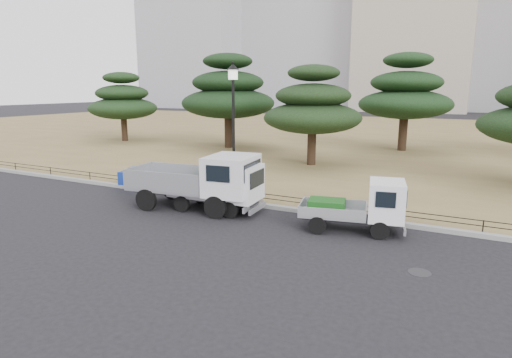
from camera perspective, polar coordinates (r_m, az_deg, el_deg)
The scene contains 14 objects.
ground at distance 15.37m, azimuth -3.40°, elevation -6.14°, with size 220.00×220.00×0.00m, color black.
lawn at distance 44.06m, azimuth 17.20°, elevation 5.39°, with size 120.00×56.00×0.15m, color olive.
curb at distance 17.54m, azimuth 0.89°, elevation -3.53°, with size 120.00×0.25×0.16m, color gray.
truck_large at distance 17.15m, azimuth -7.48°, elevation 0.04°, with size 5.36×2.61×2.25m.
truck_kei_front at distance 16.82m, azimuth -4.55°, elevation -1.17°, with size 3.71×1.78×1.92m.
truck_kei_rear at distance 14.87m, azimuth 13.68°, elevation -3.51°, with size 3.64×2.10×1.79m.
street_lamp at distance 17.89m, azimuth -3.04°, elevation 9.29°, with size 0.50×0.50×5.60m.
pipe_fence at distance 17.58m, azimuth 1.11°, elevation -2.29°, with size 38.00×0.04×0.40m.
tarp_pile at distance 21.72m, azimuth -15.74°, elevation 0.24°, with size 1.41×1.07×0.91m.
manhole at distance 12.38m, azimuth 20.97°, elevation -11.56°, with size 0.60×0.60×0.01m, color #2D2D30.
pine_west_far at distance 39.89m, azimuth -17.36°, elevation 9.84°, with size 5.93×5.93×5.99m.
pine_west_near at distance 33.80m, azimuth -3.74°, elevation 11.25°, with size 7.24×7.24×7.24m.
pine_center_left at distance 26.22m, azimuth 7.56°, elevation 9.39°, with size 5.91×5.91×6.00m.
pine_center_right at distance 33.95m, azimuth 19.32°, elevation 10.59°, with size 6.76×6.76×7.18m.
Camera 1 is at (7.42, -12.58, 4.80)m, focal length 30.00 mm.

